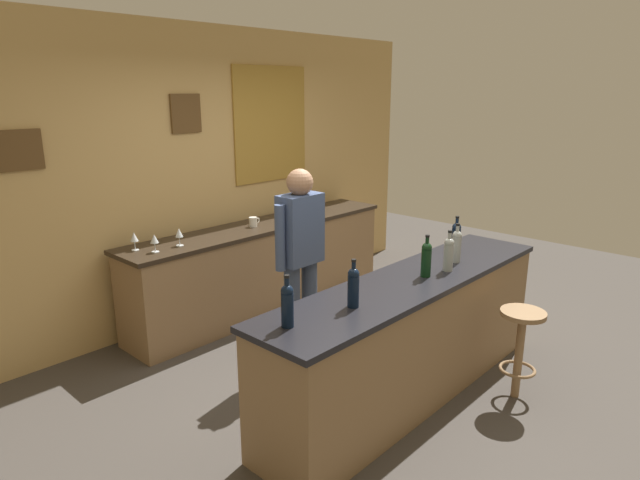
% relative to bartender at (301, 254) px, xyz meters
% --- Properties ---
extents(ground_plane, '(10.00, 10.00, 0.00)m').
position_rel_bartender_xyz_m(ground_plane, '(0.15, -0.56, -0.94)').
color(ground_plane, '#423D38').
extents(back_wall, '(6.00, 0.09, 2.80)m').
position_rel_bartender_xyz_m(back_wall, '(0.16, 1.46, 0.48)').
color(back_wall, tan).
rests_on(back_wall, ground_plane).
extents(bar_counter, '(2.76, 0.60, 0.92)m').
position_rel_bartender_xyz_m(bar_counter, '(0.15, -0.96, -0.47)').
color(bar_counter, olive).
rests_on(bar_counter, ground_plane).
extents(side_counter, '(3.06, 0.56, 0.90)m').
position_rel_bartender_xyz_m(side_counter, '(0.55, 1.09, -0.48)').
color(side_counter, olive).
rests_on(side_counter, ground_plane).
extents(bartender, '(0.52, 0.21, 1.62)m').
position_rel_bartender_xyz_m(bartender, '(0.00, 0.00, 0.00)').
color(bartender, '#384766').
rests_on(bartender, ground_plane).
extents(bar_stool, '(0.32, 0.32, 0.68)m').
position_rel_bartender_xyz_m(bar_stool, '(0.68, -1.57, -0.48)').
color(bar_stool, olive).
rests_on(bar_stool, ground_plane).
extents(wine_bottle_a, '(0.07, 0.07, 0.31)m').
position_rel_bartender_xyz_m(wine_bottle_a, '(-1.01, -0.90, 0.12)').
color(wine_bottle_a, black).
rests_on(wine_bottle_a, bar_counter).
extents(wine_bottle_b, '(0.07, 0.07, 0.31)m').
position_rel_bartender_xyz_m(wine_bottle_b, '(-0.54, -0.99, 0.12)').
color(wine_bottle_b, black).
rests_on(wine_bottle_b, bar_counter).
extents(wine_bottle_c, '(0.07, 0.07, 0.31)m').
position_rel_bartender_xyz_m(wine_bottle_c, '(0.25, -1.01, 0.12)').
color(wine_bottle_c, black).
rests_on(wine_bottle_c, bar_counter).
extents(wine_bottle_d, '(0.07, 0.07, 0.31)m').
position_rel_bartender_xyz_m(wine_bottle_d, '(0.47, -1.06, 0.12)').
color(wine_bottle_d, '#999E99').
rests_on(wine_bottle_d, bar_counter).
extents(wine_bottle_e, '(0.07, 0.07, 0.31)m').
position_rel_bartender_xyz_m(wine_bottle_e, '(0.70, -1.00, 0.12)').
color(wine_bottle_e, '#999E99').
rests_on(wine_bottle_e, bar_counter).
extents(wine_bottle_f, '(0.07, 0.07, 0.31)m').
position_rel_bartender_xyz_m(wine_bottle_f, '(0.92, -0.87, 0.12)').
color(wine_bottle_f, black).
rests_on(wine_bottle_f, bar_counter).
extents(wine_glass_a, '(0.07, 0.07, 0.16)m').
position_rel_bartender_xyz_m(wine_glass_a, '(-0.80, 1.17, 0.07)').
color(wine_glass_a, silver).
rests_on(wine_glass_a, side_counter).
extents(wine_glass_b, '(0.07, 0.07, 0.16)m').
position_rel_bartender_xyz_m(wine_glass_b, '(-0.71, 1.00, 0.07)').
color(wine_glass_b, silver).
rests_on(wine_glass_b, side_counter).
extents(wine_glass_c, '(0.07, 0.07, 0.16)m').
position_rel_bartender_xyz_m(wine_glass_c, '(-0.46, 1.02, 0.07)').
color(wine_glass_c, silver).
rests_on(wine_glass_c, side_counter).
extents(wine_glass_d, '(0.07, 0.07, 0.16)m').
position_rel_bartender_xyz_m(wine_glass_d, '(0.95, 1.13, 0.07)').
color(wine_glass_d, silver).
rests_on(wine_glass_d, side_counter).
extents(wine_glass_e, '(0.07, 0.07, 0.16)m').
position_rel_bartender_xyz_m(wine_glass_e, '(1.24, 1.17, 0.07)').
color(wine_glass_e, silver).
rests_on(wine_glass_e, side_counter).
extents(coffee_mug, '(0.12, 0.08, 0.09)m').
position_rel_bartender_xyz_m(coffee_mug, '(0.42, 1.08, 0.01)').
color(coffee_mug, silver).
rests_on(coffee_mug, side_counter).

